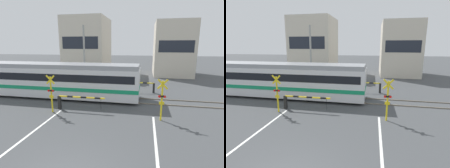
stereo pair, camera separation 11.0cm
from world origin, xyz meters
The scene contains 12 objects.
rail_track_near centered at (0.00, 9.68, 0.04)m, with size 50.00×0.10×0.08m.
rail_track_far centered at (0.00, 11.12, 0.04)m, with size 50.00×0.10×0.08m.
road_stripe_left centered at (-3.42, 1.51, 0.00)m, with size 0.14×11.01×0.01m.
commuter_train centered at (-5.63, 10.40, 1.71)m, with size 15.89×3.03×3.19m.
crossing_barrier_near centered at (-2.71, 7.31, 0.78)m, with size 3.70×0.20×1.08m.
crossing_barrier_far centered at (2.71, 13.38, 0.78)m, with size 3.70×0.20×1.08m.
crossing_signal_left centered at (-3.87, 6.57, 1.53)m, with size 0.68×0.15×2.78m.
crossing_signal_right centered at (3.87, 6.57, 1.53)m, with size 0.68×0.15×2.78m.
pedestrian centered at (1.61, 16.92, 1.00)m, with size 0.38×0.23×1.73m.
building_left_of_street centered at (-7.53, 25.95, 4.74)m, with size 7.02×7.71×9.47m.
building_right_of_street centered at (6.94, 25.95, 4.24)m, with size 5.84×7.71×8.48m.
utility_pole_streetside centered at (-4.62, 15.88, 3.59)m, with size 0.22×0.22×7.17m.
Camera 2 is at (2.87, -4.54, 4.85)m, focal length 28.00 mm.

